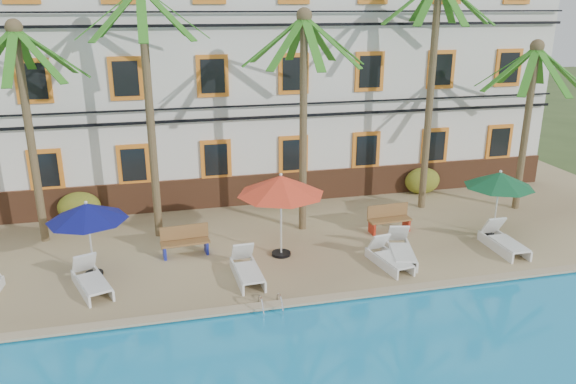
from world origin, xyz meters
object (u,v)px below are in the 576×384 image
object	(u,v)px
palm_b	(147,80)
bench_left	(185,240)
umbrella_blue	(87,212)
lounger_b	(91,280)
palm_e	(530,101)
lounger_d	(389,257)
pool_ladder	(271,308)
lounger_e	(401,250)
lounger_f	(503,241)
umbrella_red	(281,186)
lounger_c	(247,269)
palm_a	(25,103)
bench_right	(389,218)
palm_c	(304,92)
umbrella_green	(500,180)
palm_d	(433,64)

from	to	relation	value
palm_b	bench_left	bearing A→B (deg)	-66.58
umbrella_blue	lounger_b	bearing A→B (deg)	-88.85
palm_e	lounger_d	distance (m)	8.55
umbrella_blue	pool_ladder	xyz separation A→B (m)	(4.58, -3.07, -1.93)
umbrella_blue	palm_e	bearing A→B (deg)	7.82
lounger_e	lounger_f	world-z (taller)	lounger_f
umbrella_red	pool_ladder	size ratio (longest dim) A/B	3.60
lounger_c	lounger_d	xyz separation A→B (m)	(4.26, -0.16, -0.02)
bench_left	umbrella_blue	bearing A→B (deg)	-163.41
palm_a	bench_right	distance (m)	12.26
lounger_d	pool_ladder	xyz separation A→B (m)	(-3.95, -1.63, -0.27)
bench_left	bench_right	distance (m)	6.96
lounger_e	bench_left	world-z (taller)	bench_left
palm_c	lounger_f	bearing A→B (deg)	-29.42
umbrella_red	bench_left	xyz separation A→B (m)	(-2.91, 0.76, -1.81)
umbrella_green	lounger_b	bearing A→B (deg)	-176.17
lounger_b	bench_left	world-z (taller)	bench_left
umbrella_blue	lounger_d	distance (m)	8.81
palm_c	lounger_b	xyz separation A→B (m)	(-6.77, -2.95, -4.45)
lounger_d	palm_e	bearing A→B (deg)	27.64
lounger_d	bench_left	world-z (taller)	bench_left
lounger_d	bench_right	xyz separation A→B (m)	(1.08, 2.54, 0.20)
umbrella_red	pool_ladder	world-z (taller)	umbrella_red
umbrella_red	bench_left	size ratio (longest dim) A/B	1.75
umbrella_green	bench_left	xyz separation A→B (m)	(-10.27, 0.87, -1.48)
palm_b	umbrella_blue	size ratio (longest dim) A/B	3.62
palm_e	lounger_f	distance (m)	5.76
palm_c	bench_left	world-z (taller)	palm_c
palm_c	lounger_b	size ratio (longest dim) A/B	3.64
palm_e	lounger_c	xyz separation A→B (m)	(-11.03, -3.38, -3.81)
lounger_b	pool_ladder	distance (m)	5.04
umbrella_green	lounger_c	bearing A→B (deg)	-172.09
umbrella_green	lounger_e	size ratio (longest dim) A/B	1.12
palm_a	umbrella_green	distance (m)	15.27
palm_d	lounger_d	distance (m)	7.57
palm_b	lounger_e	size ratio (longest dim) A/B	4.02
lounger_d	lounger_e	distance (m)	0.67
lounger_c	bench_right	size ratio (longest dim) A/B	1.27
lounger_f	umbrella_blue	bearing A→B (deg)	174.38
lounger_e	pool_ladder	world-z (taller)	lounger_e
palm_a	lounger_f	xyz separation A→B (m)	(14.33, -4.22, -4.26)
bench_right	palm_e	bearing A→B (deg)	10.00
palm_a	bench_right	xyz separation A→B (m)	(11.40, -1.88, -4.09)
umbrella_green	lounger_f	world-z (taller)	umbrella_green
palm_d	lounger_d	xyz separation A→B (m)	(-3.29, -4.48, -5.15)
bench_left	palm_a	bearing A→B (deg)	153.83
palm_c	lounger_e	distance (m)	5.88
palm_a	palm_b	xyz separation A→B (m)	(3.69, -0.42, 0.67)
lounger_f	pool_ladder	bearing A→B (deg)	-167.02
pool_ladder	umbrella_blue	bearing A→B (deg)	146.19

